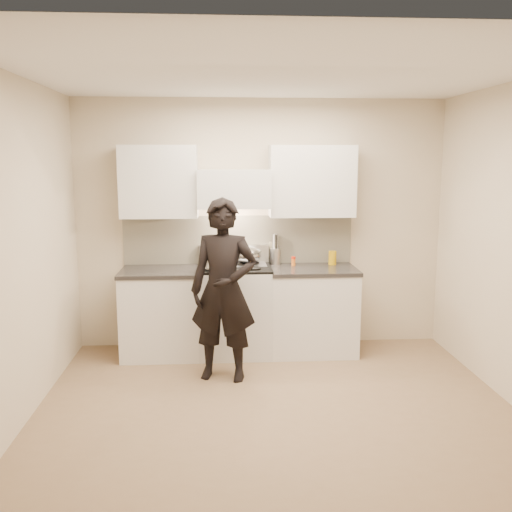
# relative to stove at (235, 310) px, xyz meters

# --- Properties ---
(ground_plane) EXTENTS (4.00, 4.00, 0.00)m
(ground_plane) POSITION_rel_stove_xyz_m (0.30, -1.42, -0.47)
(ground_plane) COLOR #7F654B
(room_shell) EXTENTS (4.04, 3.54, 2.70)m
(room_shell) POSITION_rel_stove_xyz_m (0.24, -1.05, 1.12)
(room_shell) COLOR #C2B095
(room_shell) RESTS_ON ground
(stove) EXTENTS (0.76, 0.65, 0.96)m
(stove) POSITION_rel_stove_xyz_m (0.00, 0.00, 0.00)
(stove) COLOR silver
(stove) RESTS_ON ground
(counter_right) EXTENTS (0.92, 0.67, 0.92)m
(counter_right) POSITION_rel_stove_xyz_m (0.83, 0.00, -0.01)
(counter_right) COLOR silver
(counter_right) RESTS_ON ground
(counter_left) EXTENTS (0.82, 0.67, 0.92)m
(counter_left) POSITION_rel_stove_xyz_m (-0.78, 0.00, -0.01)
(counter_left) COLOR silver
(counter_left) RESTS_ON ground
(wok) EXTENTS (0.32, 0.40, 0.26)m
(wok) POSITION_rel_stove_xyz_m (0.13, 0.12, 0.57)
(wok) COLOR #B2B2B2
(wok) RESTS_ON stove
(stock_pot) EXTENTS (0.33, 0.30, 0.16)m
(stock_pot) POSITION_rel_stove_xyz_m (-0.20, -0.14, 0.56)
(stock_pot) COLOR #B2B2B2
(stock_pot) RESTS_ON stove
(utensil_crock) EXTENTS (0.12, 0.12, 0.33)m
(utensil_crock) POSITION_rel_stove_xyz_m (0.45, 0.25, 0.55)
(utensil_crock) COLOR #BCBCBC
(utensil_crock) RESTS_ON counter_right
(spice_jar) EXTENTS (0.05, 0.05, 0.10)m
(spice_jar) POSITION_rel_stove_xyz_m (0.64, 0.12, 0.50)
(spice_jar) COLOR orange
(spice_jar) RESTS_ON counter_right
(oil_glass) EXTENTS (0.09, 0.09, 0.15)m
(oil_glass) POSITION_rel_stove_xyz_m (1.07, 0.17, 0.52)
(oil_glass) COLOR #C3940A
(oil_glass) RESTS_ON counter_right
(person) EXTENTS (0.70, 0.54, 1.71)m
(person) POSITION_rel_stove_xyz_m (-0.12, -0.71, 0.38)
(person) COLOR black
(person) RESTS_ON ground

